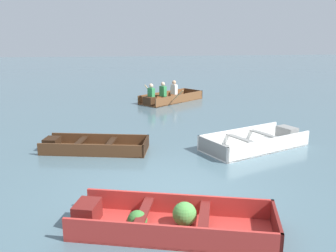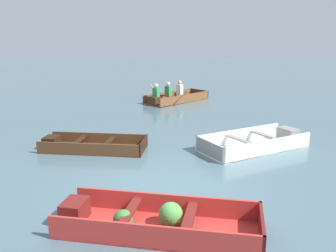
# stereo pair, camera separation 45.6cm
# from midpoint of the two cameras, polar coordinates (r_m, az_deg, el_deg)

# --- Properties ---
(ground_plane) EXTENTS (80.00, 80.00, 0.00)m
(ground_plane) POSITION_cam_midpoint_polar(r_m,az_deg,el_deg) (7.66, -0.80, -9.69)
(ground_plane) COLOR #47606B
(dinghy_red_foreground) EXTENTS (3.41, 1.92, 0.43)m
(dinghy_red_foreground) POSITION_cam_midpoint_polar(r_m,az_deg,el_deg) (6.20, -2.66, -14.31)
(dinghy_red_foreground) COLOR #AD2D28
(dinghy_red_foreground) RESTS_ON ground
(skiff_white_near_moored) EXTENTS (3.18, 2.35, 0.41)m
(skiff_white_near_moored) POSITION_cam_midpoint_polar(r_m,az_deg,el_deg) (10.54, 12.39, -2.38)
(skiff_white_near_moored) COLOR white
(skiff_white_near_moored) RESTS_ON ground
(skiff_dark_varnish_mid_moored) EXTENTS (2.90, 1.57, 0.33)m
(skiff_dark_varnish_mid_moored) POSITION_cam_midpoint_polar(r_m,az_deg,el_deg) (10.26, -12.93, -3.07)
(skiff_dark_varnish_mid_moored) COLOR #4C2D19
(skiff_dark_varnish_mid_moored) RESTS_ON ground
(rowboat_wooden_brown_with_crew) EXTENTS (3.08, 2.81, 0.93)m
(rowboat_wooden_brown_with_crew) POSITION_cam_midpoint_polar(r_m,az_deg,el_deg) (16.73, -0.81, 4.41)
(rowboat_wooden_brown_with_crew) COLOR brown
(rowboat_wooden_brown_with_crew) RESTS_ON ground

